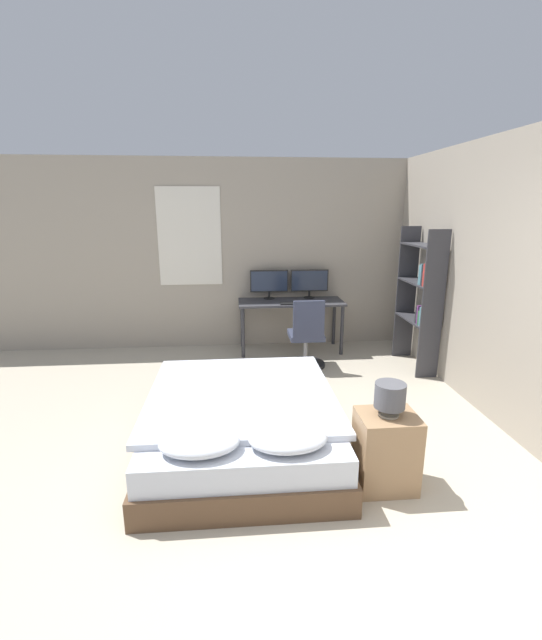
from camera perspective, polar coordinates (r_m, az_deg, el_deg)
The scene contains 13 objects.
ground_plane at distance 3.03m, azimuth 5.83°, elevation -27.34°, with size 20.00×20.00×0.00m, color #B2A893.
wall_back at distance 6.31m, azimuth -0.86°, elevation 8.66°, with size 12.00×0.08×2.70m.
wall_side_right at distance 4.53m, azimuth 28.93°, elevation 4.31°, with size 0.06×12.00×2.70m.
bed at distance 3.78m, azimuth -3.86°, elevation -13.47°, with size 1.59×1.96×0.56m.
nightstand at distance 3.41m, azimuth 15.05°, elevation -16.48°, with size 0.42×0.36×0.58m.
bedside_lamp at distance 3.21m, azimuth 15.58°, elevation -9.74°, with size 0.22×0.22×0.25m.
desk at distance 6.11m, azimuth 2.67°, elevation 1.69°, with size 1.49×0.58×0.74m.
monitor_left at distance 6.20m, azimuth -0.24°, elevation 5.05°, with size 0.55×0.16×0.42m.
monitor_right at distance 6.28m, azimuth 5.15°, elevation 5.11°, with size 0.55×0.16×0.42m.
keyboard at distance 5.91m, azimuth 2.92°, elevation 2.24°, with size 0.35×0.13×0.02m.
computer_mouse at distance 5.95m, azimuth 5.46°, elevation 2.37°, with size 0.07×0.05×0.04m.
office_chair at distance 5.54m, azimuth 4.73°, elevation -2.79°, with size 0.52×0.52×0.92m.
bookshelf at distance 5.66m, azimuth 19.49°, elevation 3.31°, with size 0.27×0.82×1.79m.
Camera 1 is at (-0.47, -2.20, 2.03)m, focal length 24.00 mm.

